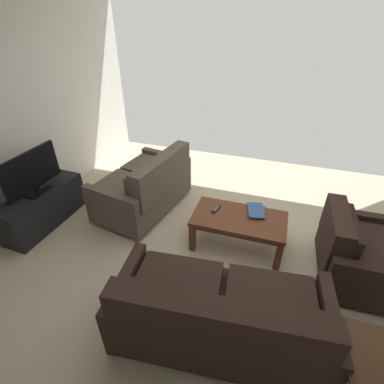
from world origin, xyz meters
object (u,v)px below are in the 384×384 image
Objects in this scene: loveseat_near at (146,186)px; end_table at (383,366)px; flat_tv at (31,172)px; armchair_side at (363,255)px; sofa_main at (219,316)px; tv_stand at (43,208)px; book_stack at (256,211)px; tv_remote at (216,209)px; coffee_table at (239,222)px.

loveseat_near is 2.80× the size of end_table.
armchair_side is (-3.77, -0.23, -0.43)m from flat_tv.
sofa_main is 1.56× the size of tv_stand.
loveseat_near is 1.79× the size of flat_tv.
book_stack is at bearing -13.53° from armchair_side.
loveseat_near is 3.05m from end_table.
loveseat_near is at bearing -33.57° from end_table.
book_stack is (1.02, -1.48, 0.00)m from end_table.
sofa_main is at bearing 105.01° from tv_remote.
coffee_table is 1.14× the size of armchair_side.
book_stack is (1.11, -0.27, 0.11)m from armchair_side.
armchair_side is 5.62× the size of tv_remote.
loveseat_near is at bearing -148.24° from flat_tv.
loveseat_near is at bearing -15.01° from coffee_table.
end_table is at bearing 165.11° from tv_stand.
flat_tv is at bearing 7.89° from coffee_table.
book_stack reaches higher than tv_remote.
tv_remote is at bearing -74.99° from sofa_main.
tv_stand is (2.49, 0.35, -0.11)m from coffee_table.
sofa_main reaches higher than book_stack.
tv_remote is (1.57, -0.17, 0.10)m from armchair_side.
armchair_side is (-1.22, -1.13, -0.02)m from sofa_main.
end_table reaches higher than tv_stand.
coffee_table is at bearing -87.13° from sofa_main.
end_table is 3.82m from flat_tv.
flat_tv is 0.87× the size of armchair_side.
loveseat_near is 1.10m from tv_remote.
tv_stand is (2.55, -0.90, -0.12)m from sofa_main.
tv_remote is (0.46, 0.10, -0.01)m from book_stack.
tv_stand is at bearing 3.52° from armchair_side.
loveseat_near is 1.40m from coffee_table.
loveseat_near reaches higher than sofa_main.
coffee_table is at bearing -172.10° from tv_stand.
end_table is at bearing 176.13° from sofa_main.
end_table reaches higher than coffee_table.
sofa_main reaches higher than tv_remote.
armchair_side is at bearing -137.13° from sofa_main.
loveseat_near is 1.40m from flat_tv.
tv_stand is 3.78m from armchair_side.
coffee_table is 1.29m from armchair_side.
tv_stand is 0.52m from flat_tv.
flat_tv is at bearing -14.90° from end_table.
end_table is at bearing 131.98° from coffee_table.
coffee_table is 3.22× the size of book_stack.
book_stack is (-0.17, -0.16, 0.09)m from coffee_table.
tv_stand is at bearing 31.76° from loveseat_near.
sofa_main reaches higher than tv_stand.
tv_remote is (-2.20, -0.40, 0.19)m from tv_stand.
sofa_main is at bearing 131.23° from loveseat_near.
flat_tv is 4.91× the size of tv_remote.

